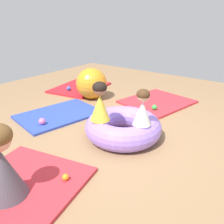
{
  "coord_description": "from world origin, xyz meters",
  "views": [
    {
      "loc": [
        -2.53,
        -1.8,
        1.66
      ],
      "look_at": [
        0.01,
        0.1,
        0.35
      ],
      "focal_mm": 38.14,
      "sensor_mm": 36.0,
      "label": 1
    }
  ],
  "objects_px": {
    "child_in_white": "(143,108)",
    "play_ball_pink": "(42,121)",
    "inflatable_cushion": "(123,127)",
    "play_ball_green": "(154,107)",
    "play_ball_yellow": "(87,85)",
    "play_ball_blue": "(69,88)",
    "play_ball_orange": "(65,177)",
    "child_in_yellow": "(100,102)",
    "exercise_ball_large": "(91,83)",
    "play_ball_red": "(86,91)",
    "adult_seated": "(2,163)"
  },
  "relations": [
    {
      "from": "play_ball_green",
      "to": "play_ball_pink",
      "type": "bearing_deg",
      "value": 145.13
    },
    {
      "from": "inflatable_cushion",
      "to": "exercise_ball_large",
      "type": "xyz_separation_m",
      "value": [
        1.04,
        1.51,
        0.16
      ]
    },
    {
      "from": "play_ball_pink",
      "to": "exercise_ball_large",
      "type": "height_order",
      "value": "exercise_ball_large"
    },
    {
      "from": "child_in_white",
      "to": "play_ball_orange",
      "type": "xyz_separation_m",
      "value": [
        -1.14,
        0.24,
        -0.48
      ]
    },
    {
      "from": "exercise_ball_large",
      "to": "play_ball_pink",
      "type": "bearing_deg",
      "value": -169.2
    },
    {
      "from": "inflatable_cushion",
      "to": "play_ball_orange",
      "type": "xyz_separation_m",
      "value": [
        -1.2,
        -0.09,
        -0.09
      ]
    },
    {
      "from": "play_ball_red",
      "to": "play_ball_blue",
      "type": "xyz_separation_m",
      "value": [
        -0.1,
        0.44,
        0.0
      ]
    },
    {
      "from": "play_ball_yellow",
      "to": "play_ball_blue",
      "type": "xyz_separation_m",
      "value": [
        -0.48,
        0.13,
        0.0
      ]
    },
    {
      "from": "child_in_white",
      "to": "play_ball_green",
      "type": "distance_m",
      "value": 1.36
    },
    {
      "from": "play_ball_orange",
      "to": "play_ball_red",
      "type": "bearing_deg",
      "value": 38.52
    },
    {
      "from": "play_ball_red",
      "to": "exercise_ball_large",
      "type": "relative_size",
      "value": 0.13
    },
    {
      "from": "inflatable_cushion",
      "to": "adult_seated",
      "type": "distance_m",
      "value": 1.71
    },
    {
      "from": "inflatable_cushion",
      "to": "play_ball_pink",
      "type": "relative_size",
      "value": 10.36
    },
    {
      "from": "child_in_yellow",
      "to": "inflatable_cushion",
      "type": "bearing_deg",
      "value": 147.67
    },
    {
      "from": "play_ball_red",
      "to": "play_ball_blue",
      "type": "bearing_deg",
      "value": 102.18
    },
    {
      "from": "play_ball_yellow",
      "to": "child_in_white",
      "type": "bearing_deg",
      "value": -123.27
    },
    {
      "from": "child_in_white",
      "to": "adult_seated",
      "type": "height_order",
      "value": "child_in_white"
    },
    {
      "from": "play_ball_red",
      "to": "exercise_ball_large",
      "type": "height_order",
      "value": "exercise_ball_large"
    },
    {
      "from": "play_ball_red",
      "to": "play_ball_pink",
      "type": "bearing_deg",
      "value": -161.25
    },
    {
      "from": "play_ball_green",
      "to": "play_ball_blue",
      "type": "height_order",
      "value": "play_ball_blue"
    },
    {
      "from": "play_ball_orange",
      "to": "play_ball_green",
      "type": "height_order",
      "value": "play_ball_green"
    },
    {
      "from": "child_in_yellow",
      "to": "child_in_white",
      "type": "bearing_deg",
      "value": 114.83
    },
    {
      "from": "child_in_yellow",
      "to": "play_ball_orange",
      "type": "height_order",
      "value": "child_in_yellow"
    },
    {
      "from": "play_ball_yellow",
      "to": "play_ball_pink",
      "type": "bearing_deg",
      "value": -156.85
    },
    {
      "from": "child_in_yellow",
      "to": "play_ball_yellow",
      "type": "relative_size",
      "value": 6.18
    },
    {
      "from": "play_ball_green",
      "to": "exercise_ball_large",
      "type": "height_order",
      "value": "exercise_ball_large"
    },
    {
      "from": "child_in_yellow",
      "to": "play_ball_red",
      "type": "distance_m",
      "value": 2.16
    },
    {
      "from": "child_in_white",
      "to": "play_ball_pink",
      "type": "xyz_separation_m",
      "value": [
        -0.42,
        1.55,
        -0.46
      ]
    },
    {
      "from": "play_ball_yellow",
      "to": "play_ball_orange",
      "type": "height_order",
      "value": "play_ball_yellow"
    },
    {
      "from": "play_ball_blue",
      "to": "child_in_yellow",
      "type": "bearing_deg",
      "value": -123.01
    },
    {
      "from": "child_in_yellow",
      "to": "exercise_ball_large",
      "type": "bearing_deg",
      "value": -132.27
    },
    {
      "from": "child_in_yellow",
      "to": "play_ball_red",
      "type": "height_order",
      "value": "child_in_yellow"
    },
    {
      "from": "play_ball_yellow",
      "to": "play_ball_green",
      "type": "xyz_separation_m",
      "value": [
        -0.37,
        -1.98,
        0.0
      ]
    },
    {
      "from": "inflatable_cushion",
      "to": "play_ball_yellow",
      "type": "xyz_separation_m",
      "value": [
        1.51,
        2.07,
        -0.08
      ]
    },
    {
      "from": "child_in_white",
      "to": "adult_seated",
      "type": "bearing_deg",
      "value": -122.45
    },
    {
      "from": "inflatable_cushion",
      "to": "play_ball_orange",
      "type": "distance_m",
      "value": 1.21
    },
    {
      "from": "child_in_white",
      "to": "play_ball_pink",
      "type": "height_order",
      "value": "child_in_white"
    },
    {
      "from": "play_ball_pink",
      "to": "play_ball_green",
      "type": "bearing_deg",
      "value": -34.87
    },
    {
      "from": "inflatable_cushion",
      "to": "play_ball_green",
      "type": "distance_m",
      "value": 1.14
    },
    {
      "from": "child_in_white",
      "to": "play_ball_pink",
      "type": "relative_size",
      "value": 4.53
    },
    {
      "from": "play_ball_yellow",
      "to": "play_ball_pink",
      "type": "distance_m",
      "value": 2.17
    },
    {
      "from": "play_ball_green",
      "to": "play_ball_red",
      "type": "bearing_deg",
      "value": 90.42
    },
    {
      "from": "adult_seated",
      "to": "child_in_white",
      "type": "bearing_deg",
      "value": -155.4
    },
    {
      "from": "child_in_yellow",
      "to": "play_ball_blue",
      "type": "height_order",
      "value": "child_in_yellow"
    },
    {
      "from": "play_ball_blue",
      "to": "exercise_ball_large",
      "type": "relative_size",
      "value": 0.15
    },
    {
      "from": "child_in_yellow",
      "to": "adult_seated",
      "type": "xyz_separation_m",
      "value": [
        -1.41,
        -0.0,
        -0.18
      ]
    },
    {
      "from": "child_in_white",
      "to": "play_ball_blue",
      "type": "relative_size",
      "value": 4.99
    },
    {
      "from": "play_ball_yellow",
      "to": "play_ball_blue",
      "type": "bearing_deg",
      "value": 164.43
    },
    {
      "from": "inflatable_cushion",
      "to": "play_ball_yellow",
      "type": "bearing_deg",
      "value": 53.84
    },
    {
      "from": "child_in_yellow",
      "to": "play_ball_green",
      "type": "bearing_deg",
      "value": 178.5
    }
  ]
}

